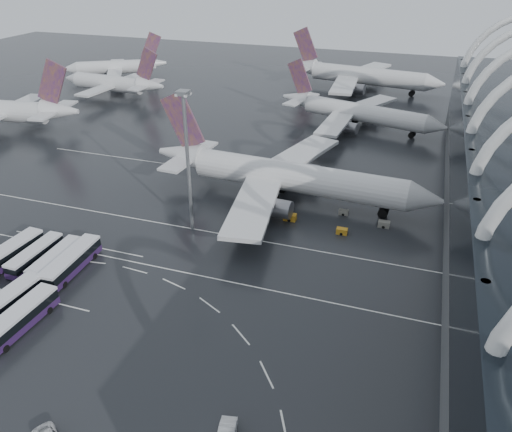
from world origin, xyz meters
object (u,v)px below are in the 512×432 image
(jet_remote_west, at_px, (6,111))
(bus_row_far_b, at_px, (5,304))
(bus_row_far_c, at_px, (19,319))
(gse_cart_belly_b, at_px, (344,212))
(bus_row_near_a, at_px, (9,254))
(floodlight_mast, at_px, (187,146))
(airliner_main, at_px, (284,176))
(gse_cart_belly_d, at_px, (384,224))
(airliner_gate_c, at_px, (359,76))
(jet_remote_far, at_px, (118,67))
(jet_remote_mid, at_px, (115,84))
(bus_row_near_b, at_px, (35,255))
(bus_row_near_d, at_px, (71,262))
(airliner_gate_b, at_px, (356,112))
(gse_cart_belly_a, at_px, (342,231))
(gse_cart_belly_c, at_px, (290,217))
(bus_row_near_c, at_px, (56,260))

(jet_remote_west, distance_m, bus_row_far_b, 93.89)
(bus_row_far_c, distance_m, gse_cart_belly_b, 63.03)
(bus_row_near_a, height_order, floodlight_mast, floodlight_mast)
(airliner_main, bearing_deg, gse_cart_belly_d, -10.10)
(airliner_gate_c, height_order, jet_remote_far, airliner_gate_c)
(jet_remote_mid, relative_size, bus_row_near_a, 3.11)
(gse_cart_belly_b, relative_size, gse_cart_belly_d, 0.86)
(gse_cart_belly_d, bearing_deg, jet_remote_mid, 147.51)
(airliner_gate_c, xyz_separation_m, gse_cart_belly_d, (20.95, -104.63, -4.79))
(gse_cart_belly_b, bearing_deg, bus_row_near_b, -143.66)
(bus_row_near_d, bearing_deg, airliner_gate_b, -22.47)
(jet_remote_west, bearing_deg, jet_remote_mid, -112.52)
(airliner_gate_b, relative_size, jet_remote_west, 1.06)
(gse_cart_belly_a, distance_m, gse_cart_belly_c, 11.14)
(jet_remote_far, xyz_separation_m, gse_cart_belly_d, (118.33, -91.03, -4.09))
(jet_remote_mid, bearing_deg, bus_row_far_c, 121.02)
(floodlight_mast, distance_m, gse_cart_belly_b, 35.38)
(jet_remote_far, relative_size, bus_row_near_b, 3.21)
(bus_row_near_d, distance_m, bus_row_far_b, 12.92)
(jet_remote_west, bearing_deg, bus_row_near_c, 129.00)
(bus_row_near_a, distance_m, bus_row_near_c, 8.71)
(jet_remote_west, relative_size, floodlight_mast, 1.81)
(jet_remote_far, xyz_separation_m, bus_row_near_a, (57.72, -125.15, -2.85))
(floodlight_mast, relative_size, gse_cart_belly_c, 10.80)
(airliner_gate_b, distance_m, bus_row_far_b, 111.25)
(airliner_gate_c, height_order, bus_row_near_c, airliner_gate_c)
(jet_remote_mid, xyz_separation_m, gse_cart_belly_c, (85.17, -69.20, -4.16))
(jet_remote_west, height_order, gse_cart_belly_d, jet_remote_west)
(bus_row_near_c, xyz_separation_m, bus_row_far_b, (0.92, -12.69, 0.16))
(jet_remote_far, height_order, bus_row_near_d, jet_remote_far)
(bus_row_near_a, bearing_deg, gse_cart_belly_b, -51.74)
(jet_remote_far, relative_size, gse_cart_belly_d, 17.10)
(airliner_gate_b, relative_size, jet_remote_far, 1.35)
(bus_row_near_a, height_order, gse_cart_belly_d, bus_row_near_a)
(jet_remote_far, distance_m, floodlight_mast, 133.45)
(airliner_gate_b, relative_size, airliner_gate_c, 0.86)
(airliner_gate_b, height_order, bus_row_far_b, airliner_gate_b)
(bus_row_near_d, distance_m, floodlight_mast, 28.30)
(floodlight_mast, relative_size, gse_cart_belly_a, 12.90)
(bus_row_far_c, relative_size, floodlight_mast, 0.50)
(airliner_gate_b, xyz_separation_m, bus_row_near_c, (-36.73, -92.60, -2.95))
(jet_remote_far, bearing_deg, gse_cart_belly_a, 108.85)
(jet_remote_west, distance_m, floodlight_mast, 87.52)
(jet_remote_far, height_order, bus_row_near_a, jet_remote_far)
(airliner_gate_c, relative_size, bus_row_near_b, 5.05)
(airliner_main, distance_m, gse_cart_belly_c, 10.74)
(gse_cart_belly_a, bearing_deg, bus_row_near_d, -146.51)
(airliner_gate_c, xyz_separation_m, bus_row_near_d, (-27.82, -137.34, -3.55))
(jet_remote_mid, relative_size, gse_cart_belly_c, 17.05)
(jet_remote_far, relative_size, gse_cart_belly_a, 18.24)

